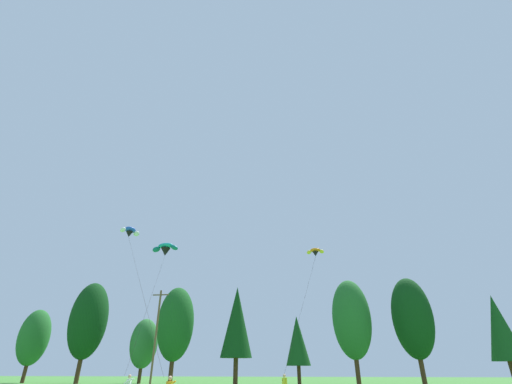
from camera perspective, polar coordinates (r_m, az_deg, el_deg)
The scene contains 13 objects.
treeline_tree_a at distance 74.86m, azimuth -32.40°, elevation -19.31°, with size 4.87×4.87×11.37m.
treeline_tree_b at distance 67.57m, azimuth -25.57°, elevation -18.28°, with size 5.93×5.93×15.29m.
treeline_tree_c at distance 64.74m, azimuth -17.76°, elevation -22.38°, with size 4.38×4.38×9.55m.
treeline_tree_d at distance 59.11m, azimuth -12.93°, elevation -20.11°, with size 5.51×5.51×13.76m.
treeline_tree_e at distance 54.70m, azimuth -3.15°, elevation -20.26°, with size 4.50×4.50×13.19m.
treeline_tree_f at distance 58.89m, azimuth 6.75°, elevation -22.85°, with size 3.69×3.69×9.52m.
treeline_tree_g at distance 59.11m, azimuth 15.28°, elevation -19.26°, with size 5.79×5.79×14.76m.
treeline_tree_h at distance 60.06m, azimuth 24.08°, elevation -18.13°, with size 5.76×5.76×14.67m.
treeline_tree_i at distance 60.32m, azimuth 34.87°, elevation -17.58°, with size 4.08×4.08×11.29m.
utility_pole at distance 51.39m, azimuth -15.95°, elevation -21.30°, with size 2.20×0.26×11.76m.
parafoil_kite_high_teal at distance 38.67m, azimuth -14.52°, elevation -8.95°, with size 3.80×9.94×12.40m.
parafoil_kite_mid_blue_white at distance 42.75m, azimuth -19.85°, elevation -6.13°, with size 12.79×16.63×15.04m.
parafoil_kite_far_orange at distance 41.91m, azimuth 9.62°, elevation -9.63°, with size 4.57×11.19×13.52m.
Camera 1 is at (6.04, 0.25, 1.99)m, focal length 24.60 mm.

